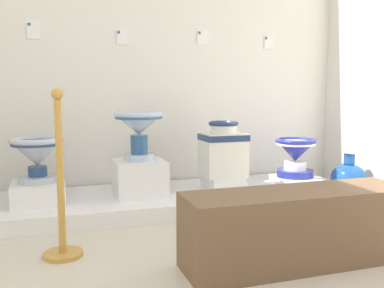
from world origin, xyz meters
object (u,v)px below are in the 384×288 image
Objects in this scene: info_placard_third at (203,37)px; museum_bench at (298,227)px; antique_toilet_slender_white at (37,153)px; plinth_block_broad_patterned at (223,182)px; info_placard_second at (122,37)px; plinth_block_squat_floral at (140,178)px; plinth_block_slender_white at (39,192)px; info_placard_first at (34,30)px; antique_toilet_squat_floral at (139,126)px; antique_toilet_broad_patterned at (223,149)px; decorative_vase_corner at (349,178)px; antique_toilet_central_ornate at (295,153)px; info_placard_fourth at (269,42)px; plinth_block_central_ornate at (295,180)px; stanchion_post_near_left at (61,202)px.

info_placard_third is 2.17m from museum_bench.
antique_toilet_slender_white is at bearing 135.39° from museum_bench.
info_placard_second reaches higher than plinth_block_broad_patterned.
plinth_block_squat_floral is 1.14× the size of plinth_block_broad_patterned.
plinth_block_slender_white is 1.00× the size of antique_toilet_slender_white.
museum_bench is at bearing -53.39° from info_placard_first.
info_placard_first reaches higher than antique_toilet_squat_floral.
decorative_vase_corner is at bearing -8.55° from antique_toilet_broad_patterned.
info_placard_third reaches higher than antique_toilet_broad_patterned.
antique_toilet_central_ornate is (2.14, 0.01, -0.10)m from antique_toilet_slender_white.
info_placard_third is (-0.70, 0.47, 1.03)m from antique_toilet_central_ornate.
info_placard_fourth is at bearing 94.30° from antique_toilet_central_ornate.
antique_toilet_broad_patterned is at bearing -179.88° from plinth_block_central_ornate.
plinth_block_central_ornate is 0.94× the size of decorative_vase_corner.
antique_toilet_squat_floral reaches higher than plinth_block_central_ornate.
info_placard_fourth is (1.39, -0.00, 0.01)m from info_placard_second.
decorative_vase_corner is (1.12, -0.17, -0.00)m from plinth_block_broad_patterned.
antique_toilet_squat_floral is 0.86m from plinth_block_broad_patterned.
antique_toilet_central_ornate is at bearing 45.00° from plinth_block_central_ornate.
info_placard_fourth reaches higher than antique_toilet_broad_patterned.
plinth_block_broad_patterned is at bearing -179.88° from antique_toilet_central_ornate.
stanchion_post_near_left is at bearing -157.43° from plinth_block_central_ornate.
info_placard_second reaches higher than stanchion_post_near_left.
decorative_vase_corner is (1.83, -0.15, -0.49)m from antique_toilet_squat_floral.
info_placard_third reaches higher than plinth_block_central_ornate.
stanchion_post_near_left is at bearing -146.50° from info_placard_fourth.
info_placard_first is 0.12× the size of museum_bench.
antique_toilet_central_ornate is (1.39, 0.02, -0.28)m from antique_toilet_squat_floral.
info_placard_fourth is 0.30× the size of decorative_vase_corner.
antique_toilet_broad_patterned is (1.45, 0.01, 0.26)m from plinth_block_slender_white.
plinth_block_slender_white is at bearing -90.15° from info_placard_first.
info_placard_third is (-0.01, 0.47, 0.96)m from antique_toilet_broad_patterned.
antique_toilet_squat_floral is (0.74, -0.01, 0.47)m from plinth_block_slender_white.
info_placard_fourth is (0.65, 0.47, 1.22)m from plinth_block_broad_patterned.
info_placard_fourth is at bearing 94.30° from plinth_block_central_ornate.
antique_toilet_squat_floral is at bearing -85.80° from info_placard_second.
plinth_block_slender_white is 1.88m from museum_bench.
plinth_block_slender_white is 1.04× the size of antique_toilet_central_ornate.
info_placard_first is 0.15× the size of stanchion_post_near_left.
antique_toilet_central_ornate reaches higher than plinth_block_broad_patterned.
stanchion_post_near_left is (0.14, -1.30, -1.10)m from info_placard_first.
antique_toilet_broad_patterned is 0.36× the size of museum_bench.
plinth_block_broad_patterned is 0.36× the size of stanchion_post_near_left.
antique_toilet_squat_floral is at bearing 175.21° from decorative_vase_corner.
antique_toilet_central_ornate is 1.33m from info_placard_third.
plinth_block_squat_floral is 2.98× the size of info_placard_third.
antique_toilet_slender_white is 0.30× the size of museum_bench.
stanchion_post_near_left is at bearing -157.43° from antique_toilet_central_ornate.
stanchion_post_near_left reaches higher than antique_toilet_squat_floral.
stanchion_post_near_left is at bearing -147.69° from plinth_block_broad_patterned.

